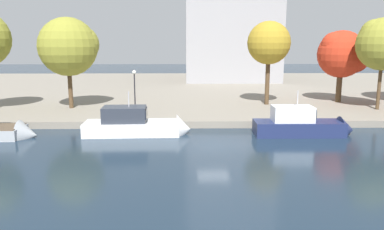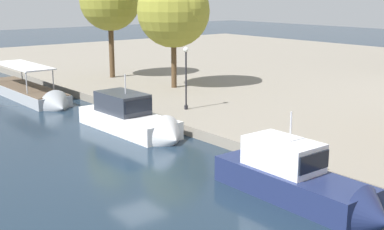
% 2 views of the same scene
% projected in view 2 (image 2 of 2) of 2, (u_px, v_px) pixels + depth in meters
% --- Properties ---
extents(ground_plane, '(220.00, 220.00, 0.00)m').
position_uv_depth(ground_plane, '(137.00, 169.00, 26.75)').
color(ground_plane, '#192838').
extents(tour_boat_0, '(13.87, 2.96, 3.93)m').
position_uv_depth(tour_boat_0, '(30.00, 95.00, 44.47)').
color(tour_boat_0, '#9EA3A8').
rests_on(tour_boat_0, ground_plane).
extents(motor_yacht_1, '(9.28, 3.08, 4.70)m').
position_uv_depth(motor_yacht_1, '(133.00, 121.00, 33.62)').
color(motor_yacht_1, white).
rests_on(motor_yacht_1, ground_plane).
extents(motor_yacht_2, '(8.62, 2.57, 4.65)m').
position_uv_depth(motor_yacht_2, '(301.00, 184.00, 22.43)').
color(motor_yacht_2, navy).
rests_on(motor_yacht_2, ground_plane).
extents(lamp_post, '(0.39, 0.39, 4.56)m').
position_uv_depth(lamp_post, '(186.00, 72.00, 36.91)').
color(lamp_post, black).
rests_on(lamp_post, dock_promenade).
extents(tree_0, '(6.52, 6.38, 9.97)m').
position_uv_depth(tree_0, '(176.00, 9.00, 44.57)').
color(tree_0, '#4C3823').
rests_on(tree_0, dock_promenade).
extents(tree_1, '(5.91, 5.91, 10.56)m').
position_uv_depth(tree_1, '(111.00, 0.00, 50.31)').
color(tree_1, '#4C3823').
rests_on(tree_1, dock_promenade).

